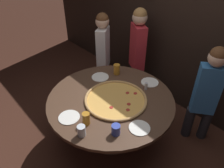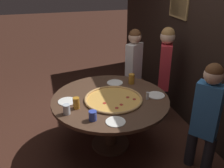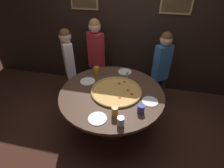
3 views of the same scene
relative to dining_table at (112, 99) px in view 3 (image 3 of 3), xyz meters
The scene contains 16 objects.
ground_plane 0.60m from the dining_table, ahead, with size 24.00×24.00×0.00m, color #422319.
back_wall 1.53m from the dining_table, 90.00° to the left, with size 6.40×0.08×2.60m.
dining_table is the anchor object (origin of this frame).
giant_pizza 0.17m from the dining_table, 20.27° to the left, with size 0.74×0.74×0.03m.
drink_cup_far_left 0.58m from the dining_table, 130.03° to the left, with size 0.09×0.09×0.14m, color #BC7A23.
drink_cup_front_edge 0.66m from the dining_table, 68.08° to the right, with size 0.08×0.08×0.12m, color silver.
drink_cup_far_right 0.52m from the dining_table, 72.95° to the right, with size 0.08×0.08×0.14m, color #BC7A23.
drink_cup_centre_back 0.58m from the dining_table, 35.98° to the right, with size 0.09×0.09×0.11m, color #384CB7.
white_plate_far_back 0.57m from the dining_table, ahead, with size 0.22×0.22×0.01m, color white.
white_plate_beside_cup 0.62m from the dining_table, 80.83° to the left, with size 0.23×0.23×0.01m, color white.
white_plate_near_front 0.57m from the dining_table, 95.59° to the right, with size 0.23×0.23×0.01m, color white.
white_plate_right_side 0.49m from the dining_table, 156.38° to the left, with size 0.23×0.23×0.01m, color white.
condiment_shaker 0.51m from the dining_table, 70.26° to the left, with size 0.04×0.04×0.10m.
diner_far_right 1.18m from the dining_table, 52.58° to the left, with size 0.35×0.31×1.37m.
diner_centre_back 1.18m from the dining_table, 144.74° to the left, with size 0.30×0.35×1.39m.
diner_side_left 1.19m from the dining_table, 117.59° to the left, with size 0.39×0.29×1.48m.
Camera 3 is at (0.43, -1.94, 2.29)m, focal length 28.00 mm.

